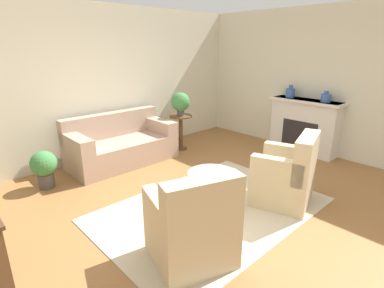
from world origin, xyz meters
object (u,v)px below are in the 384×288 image
object	(u,v)px
side_table	(181,127)
vase_mantel_far	(326,98)
couch	(121,145)
potted_plant_floor	(44,167)
vase_mantel_near	(290,93)
ottoman_table	(212,185)
potted_plant_on_side_table	(180,102)
armchair_left	(193,228)
armchair_right	(287,177)

from	to	relation	value
side_table	vase_mantel_far	bearing A→B (deg)	-52.44
couch	potted_plant_floor	xyz separation A→B (m)	(-1.40, -0.15, 0.02)
couch	vase_mantel_near	distance (m)	3.50
side_table	potted_plant_floor	size ratio (longest dim) A/B	1.23
couch	potted_plant_floor	size ratio (longest dim) A/B	3.26
ottoman_table	potted_plant_on_side_table	size ratio (longest dim) A/B	1.41
ottoman_table	potted_plant_floor	size ratio (longest dim) A/B	1.13
ottoman_table	vase_mantel_near	distance (m)	3.09
armchair_left	ottoman_table	bearing A→B (deg)	34.22
vase_mantel_far	couch	bearing A→B (deg)	141.51
couch	side_table	xyz separation A→B (m)	(1.30, -0.18, 0.15)
armchair_left	side_table	bearing A→B (deg)	50.86
potted_plant_floor	potted_plant_on_side_table	bearing A→B (deg)	-0.73
armchair_left	side_table	size ratio (longest dim) A/B	1.37
ottoman_table	potted_plant_on_side_table	bearing A→B (deg)	59.01
vase_mantel_near	potted_plant_floor	size ratio (longest dim) A/B	0.43
armchair_left	side_table	world-z (taller)	armchair_left
vase_mantel_far	potted_plant_on_side_table	xyz separation A→B (m)	(-1.68, 2.18, -0.17)
couch	side_table	size ratio (longest dim) A/B	2.66
armchair_left	potted_plant_floor	xyz separation A→B (m)	(-0.50, 2.74, -0.04)
armchair_left	ottoman_table	distance (m)	1.18
vase_mantel_near	potted_plant_on_side_table	xyz separation A→B (m)	(-1.68, 1.46, -0.19)
vase_mantel_far	potted_plant_on_side_table	size ratio (longest dim) A/B	0.45
side_table	potted_plant_floor	bearing A→B (deg)	179.27
couch	potted_plant_on_side_table	world-z (taller)	potted_plant_on_side_table
potted_plant_on_side_table	armchair_left	bearing A→B (deg)	-129.14
potted_plant_on_side_table	ottoman_table	bearing A→B (deg)	-120.99
vase_mantel_far	potted_plant_floor	size ratio (longest dim) A/B	0.36
ottoman_table	side_table	distance (m)	2.39
armchair_right	potted_plant_on_side_table	distance (m)	2.80
armchair_left	side_table	xyz separation A→B (m)	(2.20, 2.70, 0.09)
vase_mantel_far	ottoman_table	bearing A→B (deg)	177.19
armchair_left	potted_plant_floor	world-z (taller)	armchair_left
couch	armchair_left	bearing A→B (deg)	-107.33
potted_plant_floor	armchair_right	bearing A→B (deg)	-50.48
vase_mantel_near	potted_plant_on_side_table	bearing A→B (deg)	139.00
ottoman_table	potted_plant_floor	distance (m)	2.54
couch	side_table	world-z (taller)	couch
potted_plant_floor	couch	bearing A→B (deg)	6.12
potted_plant_floor	vase_mantel_near	bearing A→B (deg)	-18.85
ottoman_table	vase_mantel_far	distance (m)	3.03
side_table	vase_mantel_far	xyz separation A→B (m)	(1.68, -2.18, 0.68)
side_table	ottoman_table	bearing A→B (deg)	-120.99
ottoman_table	side_table	size ratio (longest dim) A/B	0.92
potted_plant_floor	armchair_left	bearing A→B (deg)	-79.69
potted_plant_on_side_table	couch	bearing A→B (deg)	171.92
couch	armchair_right	distance (m)	3.01
vase_mantel_far	armchair_right	bearing A→B (deg)	-166.22
couch	ottoman_table	xyz separation A→B (m)	(0.07, -2.22, -0.03)
armchair_left	potted_plant_on_side_table	bearing A→B (deg)	50.86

